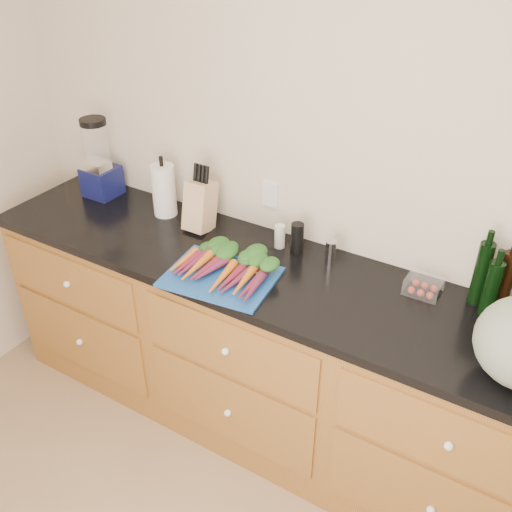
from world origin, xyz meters
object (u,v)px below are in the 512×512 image
Objects in this scene: blender_appliance at (99,163)px; tomato_box at (423,286)px; carrots at (226,266)px; cutting_board at (221,277)px; knife_block at (200,206)px; paper_towel at (164,190)px.

tomato_box is at bearing 0.41° from blender_appliance.
cutting_board is at bearing -90.00° from carrots.
carrots is 0.80m from tomato_box.
blender_appliance is 2.96× the size of tomato_box.
knife_block is at bearing 140.43° from carrots.
carrots is at bearing -39.57° from knife_block.
cutting_board is 1.73× the size of paper_towel.
paper_towel is 1.11× the size of knife_block.
paper_towel is at bearing -179.55° from tomato_box.
paper_towel is 0.23m from knife_block.
carrots is 1.79× the size of knife_block.
carrots is 2.99× the size of tomato_box.
blender_appliance is at bearing 178.41° from knife_block.
blender_appliance reaches higher than paper_towel.
paper_towel reaches higher than cutting_board.
paper_towel is (0.41, 0.00, -0.05)m from blender_appliance.
blender_appliance is at bearing -179.69° from paper_towel.
blender_appliance is at bearing -179.59° from tomato_box.
blender_appliance is 1.77× the size of knife_block.
paper_towel reaches higher than tomato_box.
tomato_box is at bearing 21.32° from carrots.
paper_towel is 1.85× the size of tomato_box.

